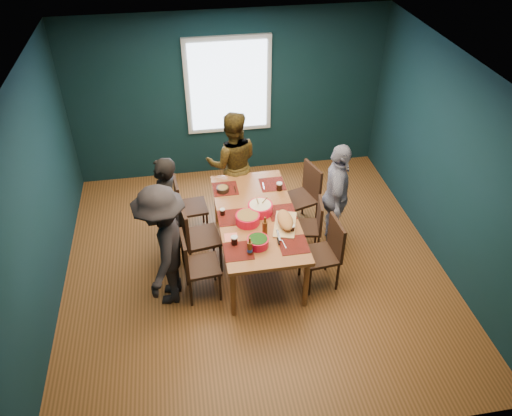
# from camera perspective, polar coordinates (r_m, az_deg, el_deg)

# --- Properties ---
(room) EXTENTS (5.01, 5.01, 2.71)m
(room) POSITION_cam_1_polar(r_m,az_deg,el_deg) (6.16, -0.61, 4.28)
(room) COLOR brown
(room) RESTS_ON ground
(dining_table) EXTENTS (1.01, 2.01, 0.76)m
(dining_table) POSITION_cam_1_polar(r_m,az_deg,el_deg) (6.46, 0.10, -1.30)
(dining_table) COLOR #A06530
(dining_table) RESTS_ON floor
(chair_left_far) EXTENTS (0.45, 0.45, 0.92)m
(chair_left_far) POSITION_cam_1_polar(r_m,az_deg,el_deg) (7.08, -8.10, 0.57)
(chair_left_far) COLOR black
(chair_left_far) RESTS_ON floor
(chair_left_mid) EXTENTS (0.53, 0.53, 1.02)m
(chair_left_mid) POSITION_cam_1_polar(r_m,az_deg,el_deg) (6.45, -7.15, -2.87)
(chair_left_mid) COLOR black
(chair_left_mid) RESTS_ON floor
(chair_left_near) EXTENTS (0.46, 0.46, 0.94)m
(chair_left_near) POSITION_cam_1_polar(r_m,az_deg,el_deg) (6.11, -7.10, -6.13)
(chair_left_near) COLOR black
(chair_left_near) RESTS_ON floor
(chair_right_far) EXTENTS (0.55, 0.55, 0.97)m
(chair_right_far) POSITION_cam_1_polar(r_m,az_deg,el_deg) (7.22, 5.66, 1.88)
(chair_right_far) COLOR black
(chair_right_far) RESTS_ON floor
(chair_right_mid) EXTENTS (0.43, 0.43, 0.83)m
(chair_right_mid) POSITION_cam_1_polar(r_m,az_deg,el_deg) (6.78, 6.48, -1.71)
(chair_right_mid) COLOR black
(chair_right_mid) RESTS_ON floor
(chair_right_near) EXTENTS (0.47, 0.47, 0.96)m
(chair_right_near) POSITION_cam_1_polar(r_m,az_deg,el_deg) (6.29, 8.15, -4.60)
(chair_right_near) COLOR black
(chair_right_near) RESTS_ON floor
(person_far_left) EXTENTS (0.54, 0.65, 1.54)m
(person_far_left) POSITION_cam_1_polar(r_m,az_deg,el_deg) (6.60, -10.22, -0.24)
(person_far_left) COLOR black
(person_far_left) RESTS_ON floor
(person_back) EXTENTS (0.83, 0.67, 1.63)m
(person_back) POSITION_cam_1_polar(r_m,az_deg,el_deg) (7.36, -2.68, 5.11)
(person_back) COLOR black
(person_back) RESTS_ON floor
(person_right) EXTENTS (0.61, 0.99, 1.57)m
(person_right) POSITION_cam_1_polar(r_m,az_deg,el_deg) (6.79, 9.16, 1.26)
(person_right) COLOR silver
(person_right) RESTS_ON floor
(person_near_left) EXTENTS (0.79, 1.15, 1.64)m
(person_near_left) POSITION_cam_1_polar(r_m,az_deg,el_deg) (5.95, -10.52, -4.39)
(person_near_left) COLOR black
(person_near_left) RESTS_ON floor
(bowl_salad) EXTENTS (0.31, 0.31, 0.13)m
(bowl_salad) POSITION_cam_1_polar(r_m,az_deg,el_deg) (6.25, -0.96, -1.21)
(bowl_salad) COLOR red
(bowl_salad) RESTS_ON dining_table
(bowl_dumpling) EXTENTS (0.32, 0.32, 0.30)m
(bowl_dumpling) POSITION_cam_1_polar(r_m,az_deg,el_deg) (6.42, 0.49, -0.01)
(bowl_dumpling) COLOR red
(bowl_dumpling) RESTS_ON dining_table
(bowl_herbs) EXTENTS (0.26, 0.26, 0.11)m
(bowl_herbs) POSITION_cam_1_polar(r_m,az_deg,el_deg) (5.92, 0.22, -3.88)
(bowl_herbs) COLOR red
(bowl_herbs) RESTS_ON dining_table
(cutting_board) EXTENTS (0.40, 0.67, 0.14)m
(cutting_board) POSITION_cam_1_polar(r_m,az_deg,el_deg) (6.22, 3.34, -1.52)
(cutting_board) COLOR tan
(cutting_board) RESTS_ON dining_table
(small_bowl) EXTENTS (0.17, 0.17, 0.07)m
(small_bowl) POSITION_cam_1_polar(r_m,az_deg,el_deg) (6.84, -3.82, 2.17)
(small_bowl) COLOR black
(small_bowl) RESTS_ON dining_table
(beer_bottle_a) EXTENTS (0.07, 0.07, 0.24)m
(beer_bottle_a) POSITION_cam_1_polar(r_m,az_deg,el_deg) (5.79, -0.72, -4.62)
(beer_bottle_a) COLOR #4D270D
(beer_bottle_a) RESTS_ON dining_table
(beer_bottle_b) EXTENTS (0.06, 0.06, 0.25)m
(beer_bottle_b) POSITION_cam_1_polar(r_m,az_deg,el_deg) (6.06, 1.02, -2.24)
(beer_bottle_b) COLOR #4D270D
(beer_bottle_b) RESTS_ON dining_table
(cola_glass_a) EXTENTS (0.08, 0.08, 0.12)m
(cola_glass_a) POSITION_cam_1_polar(r_m,az_deg,el_deg) (5.94, -2.49, -3.69)
(cola_glass_a) COLOR black
(cola_glass_a) RESTS_ON dining_table
(cola_glass_b) EXTENTS (0.07, 0.07, 0.10)m
(cola_glass_b) POSITION_cam_1_polar(r_m,az_deg,el_deg) (6.14, 4.14, -2.32)
(cola_glass_b) COLOR black
(cola_glass_b) RESTS_ON dining_table
(cola_glass_c) EXTENTS (0.08, 0.08, 0.11)m
(cola_glass_c) POSITION_cam_1_polar(r_m,az_deg,el_deg) (6.84, 2.68, 2.52)
(cola_glass_c) COLOR black
(cola_glass_c) RESTS_ON dining_table
(cola_glass_d) EXTENTS (0.07, 0.07, 0.09)m
(cola_glass_d) POSITION_cam_1_polar(r_m,az_deg,el_deg) (6.40, -3.86, -0.43)
(cola_glass_d) COLOR black
(cola_glass_d) RESTS_ON dining_table
(napkin_a) EXTENTS (0.16, 0.16, 0.00)m
(napkin_a) POSITION_cam_1_polar(r_m,az_deg,el_deg) (6.54, 3.24, -0.05)
(napkin_a) COLOR #F77968
(napkin_a) RESTS_ON dining_table
(napkin_b) EXTENTS (0.16, 0.16, 0.00)m
(napkin_b) POSITION_cam_1_polar(r_m,az_deg,el_deg) (6.08, -2.87, -3.37)
(napkin_b) COLOR #F77968
(napkin_b) RESTS_ON dining_table
(napkin_c) EXTENTS (0.15, 0.15, 0.00)m
(napkin_c) POSITION_cam_1_polar(r_m,az_deg,el_deg) (5.93, 4.26, -4.66)
(napkin_c) COLOR #F77968
(napkin_c) RESTS_ON dining_table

